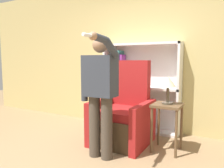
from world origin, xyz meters
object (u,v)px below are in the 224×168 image
(bookcase, at_px, (132,87))
(person_standing, at_px, (100,91))
(side_table, at_px, (167,114))
(armchair, at_px, (124,117))
(table_lamp, at_px, (168,84))

(bookcase, height_order, person_standing, bookcase)
(bookcase, xyz_separation_m, side_table, (0.86, -0.72, -0.25))
(armchair, bearing_deg, table_lamp, -2.28)
(armchair, xyz_separation_m, table_lamp, (0.69, -0.03, 0.57))
(bookcase, relative_size, table_lamp, 4.07)
(bookcase, bearing_deg, armchair, -76.04)
(armchair, xyz_separation_m, side_table, (0.69, -0.03, 0.14))
(bookcase, distance_m, armchair, 0.81)
(armchair, distance_m, person_standing, 0.84)
(person_standing, bearing_deg, armchair, 87.69)
(person_standing, distance_m, side_table, 1.02)
(side_table, distance_m, table_lamp, 0.43)
(armchair, bearing_deg, person_standing, -92.31)
(bookcase, distance_m, side_table, 1.15)
(bookcase, height_order, armchair, bookcase)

